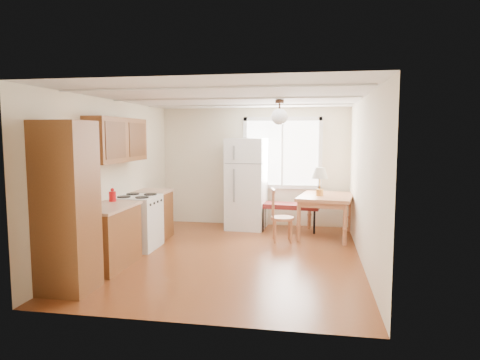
% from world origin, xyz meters
% --- Properties ---
extents(room_shell, '(4.60, 5.60, 2.62)m').
position_xyz_m(room_shell, '(0.00, 0.00, 1.25)').
color(room_shell, '#5A2812').
rests_on(room_shell, ground).
extents(kitchen_run, '(0.65, 3.40, 2.20)m').
position_xyz_m(kitchen_run, '(-1.72, -0.63, 0.84)').
color(kitchen_run, brown).
rests_on(kitchen_run, ground).
extents(window_unit, '(1.64, 0.05, 1.51)m').
position_xyz_m(window_unit, '(0.60, 2.47, 1.55)').
color(window_unit, white).
rests_on(window_unit, room_shell).
extents(pendant_light, '(0.26, 0.26, 0.40)m').
position_xyz_m(pendant_light, '(0.70, 0.40, 2.24)').
color(pendant_light, black).
rests_on(pendant_light, room_shell).
extents(refrigerator, '(0.81, 0.82, 1.86)m').
position_xyz_m(refrigerator, '(-0.10, 2.09, 0.93)').
color(refrigerator, white).
rests_on(refrigerator, ground).
extents(bench, '(1.25, 0.58, 0.56)m').
position_xyz_m(bench, '(0.78, 1.97, 0.50)').
color(bench, '#5A1515').
rests_on(bench, ground).
extents(dining_table, '(1.14, 1.41, 0.80)m').
position_xyz_m(dining_table, '(1.50, 1.60, 0.69)').
color(dining_table, '#A76440').
rests_on(dining_table, ground).
extents(chair, '(0.44, 0.43, 0.95)m').
position_xyz_m(chair, '(0.63, 1.07, 0.54)').
color(chair, '#A76440').
rests_on(chair, ground).
extents(table_lamp, '(0.31, 0.31, 0.53)m').
position_xyz_m(table_lamp, '(1.38, 1.53, 1.18)').
color(table_lamp, '#C58E3F').
rests_on(table_lamp, dining_table).
extents(coffee_maker, '(0.18, 0.24, 0.36)m').
position_xyz_m(coffee_maker, '(-1.72, -1.31, 1.03)').
color(coffee_maker, black).
rests_on(coffee_maker, kitchen_run).
extents(kettle, '(0.11, 0.11, 0.21)m').
position_xyz_m(kettle, '(-1.81, -0.42, 0.99)').
color(kettle, red).
rests_on(kettle, kitchen_run).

